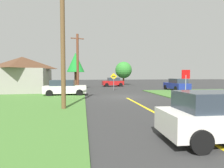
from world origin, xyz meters
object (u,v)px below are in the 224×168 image
(utility_pole_near, at_px, (63,35))
(pine_tree_center, at_px, (76,63))
(stop_sign, at_px, (186,78))
(car_behind_on_main_road, at_px, (224,116))
(oak_tree_left, at_px, (124,70))
(car_on_crossroad, at_px, (177,85))
(car_approaching_junction, at_px, (113,82))
(direction_sign, at_px, (114,80))
(barn, at_px, (23,74))
(parked_car_near_building, at_px, (64,88))
(utility_pole_mid, at_px, (78,62))

(utility_pole_near, xyz_separation_m, pine_tree_center, (-0.08, 20.45, -0.35))
(stop_sign, height_order, car_behind_on_main_road, stop_sign)
(car_behind_on_main_road, distance_m, oak_tree_left, 32.36)
(stop_sign, bearing_deg, pine_tree_center, -57.65)
(car_on_crossroad, xyz_separation_m, oak_tree_left, (-4.29, 14.19, 2.33))
(stop_sign, distance_m, car_behind_on_main_road, 10.69)
(car_approaching_junction, bearing_deg, direction_sign, 78.00)
(stop_sign, relative_size, pine_tree_center, 0.44)
(car_behind_on_main_road, relative_size, barn, 0.62)
(pine_tree_center, height_order, barn, pine_tree_center)
(stop_sign, xyz_separation_m, car_behind_on_main_road, (-4.51, -9.64, -1.04))
(parked_car_near_building, bearing_deg, utility_pole_near, -85.49)
(direction_sign, relative_size, oak_tree_left, 0.49)
(car_on_crossroad, bearing_deg, stop_sign, 155.72)
(car_approaching_junction, height_order, barn, barn)
(car_on_crossroad, bearing_deg, direction_sign, 84.64)
(utility_pole_mid, bearing_deg, utility_pole_near, -91.97)
(stop_sign, relative_size, parked_car_near_building, 0.60)
(car_approaching_junction, relative_size, oak_tree_left, 0.80)
(stop_sign, xyz_separation_m, direction_sign, (-5.00, 9.01, -0.36))
(car_behind_on_main_road, relative_size, utility_pole_mid, 0.57)
(oak_tree_left, bearing_deg, stop_sign, -88.44)
(utility_pole_mid, height_order, oak_tree_left, utility_pole_mid)
(parked_car_near_building, relative_size, utility_pole_near, 0.48)
(parked_car_near_building, xyz_separation_m, barn, (-5.52, 4.70, 1.39))
(parked_car_near_building, height_order, direction_sign, direction_sign)
(direction_sign, bearing_deg, oak_tree_left, 71.85)
(stop_sign, xyz_separation_m, oak_tree_left, (-0.61, 22.40, 1.29))
(car_approaching_junction, xyz_separation_m, pine_tree_center, (-6.73, -1.08, 3.43))
(oak_tree_left, bearing_deg, car_approaching_junction, -124.47)
(stop_sign, height_order, utility_pole_near, utility_pole_near)
(oak_tree_left, relative_size, pine_tree_center, 0.82)
(utility_pole_mid, relative_size, barn, 1.09)
(car_approaching_junction, xyz_separation_m, utility_pole_near, (-6.65, -21.53, 3.78))
(utility_pole_near, xyz_separation_m, utility_pole_mid, (0.47, 13.65, -0.66))
(parked_car_near_building, bearing_deg, barn, 138.79)
(parked_car_near_building, height_order, barn, barn)
(utility_pole_near, relative_size, utility_pole_mid, 1.16)
(parked_car_near_building, bearing_deg, car_behind_on_main_road, -66.09)
(stop_sign, distance_m, utility_pole_mid, 14.26)
(car_approaching_junction, bearing_deg, stop_sign, 98.09)
(car_behind_on_main_road, bearing_deg, pine_tree_center, 104.17)
(utility_pole_near, relative_size, direction_sign, 3.72)
(utility_pole_near, distance_m, direction_sign, 13.89)
(pine_tree_center, bearing_deg, stop_sign, -58.71)
(car_behind_on_main_road, bearing_deg, parked_car_near_building, 116.59)
(car_approaching_junction, distance_m, utility_pole_near, 22.85)
(utility_pole_near, relative_size, pine_tree_center, 1.50)
(car_behind_on_main_road, xyz_separation_m, pine_tree_center, (-5.81, 26.62, 3.43))
(direction_sign, bearing_deg, parked_car_near_building, -142.27)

